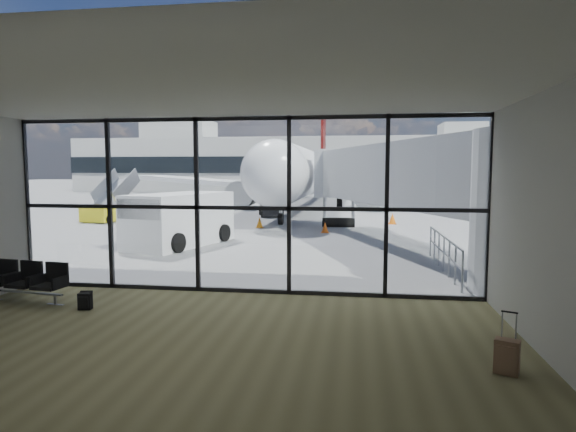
% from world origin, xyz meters
% --- Properties ---
extents(ground, '(220.00, 220.00, 0.00)m').
position_xyz_m(ground, '(0.00, 40.00, 0.00)').
color(ground, slate).
rests_on(ground, ground).
extents(lounge_shell, '(12.02, 8.01, 4.51)m').
position_xyz_m(lounge_shell, '(0.00, -4.80, 2.65)').
color(lounge_shell, brown).
rests_on(lounge_shell, ground).
extents(glass_curtain_wall, '(12.10, 0.12, 4.50)m').
position_xyz_m(glass_curtain_wall, '(0.00, 0.00, 2.25)').
color(glass_curtain_wall, white).
rests_on(glass_curtain_wall, ground).
extents(jet_bridge, '(8.00, 16.50, 4.33)m').
position_xyz_m(jet_bridge, '(4.90, 7.07, 2.76)').
color(jet_bridge, '#ABADB0').
rests_on(jet_bridge, ground).
extents(apron_railing, '(0.06, 5.46, 1.11)m').
position_xyz_m(apron_railing, '(5.60, 3.50, 0.72)').
color(apron_railing, gray).
rests_on(apron_railing, ground).
extents(far_terminal, '(80.00, 12.20, 11.00)m').
position_xyz_m(far_terminal, '(-0.59, 61.97, 4.21)').
color(far_terminal, '#B2B2AD').
rests_on(far_terminal, ground).
extents(tree_0, '(4.95, 4.95, 7.12)m').
position_xyz_m(tree_0, '(-45.00, 72.00, 4.63)').
color(tree_0, '#382619').
rests_on(tree_0, ground).
extents(tree_1, '(5.61, 5.61, 8.07)m').
position_xyz_m(tree_1, '(-39.00, 72.00, 5.25)').
color(tree_1, '#382619').
rests_on(tree_1, ground).
extents(tree_2, '(6.27, 6.27, 9.03)m').
position_xyz_m(tree_2, '(-33.00, 72.00, 5.88)').
color(tree_2, '#382619').
rests_on(tree_2, ground).
extents(tree_3, '(4.95, 4.95, 7.12)m').
position_xyz_m(tree_3, '(-27.00, 72.00, 4.63)').
color(tree_3, '#382619').
rests_on(tree_3, ground).
extents(tree_4, '(5.61, 5.61, 8.07)m').
position_xyz_m(tree_4, '(-21.00, 72.00, 5.25)').
color(tree_4, '#382619').
rests_on(tree_4, ground).
extents(tree_5, '(6.27, 6.27, 9.03)m').
position_xyz_m(tree_5, '(-15.00, 72.00, 5.88)').
color(tree_5, '#382619').
rests_on(tree_5, ground).
extents(seating_row, '(2.16, 0.85, 0.96)m').
position_xyz_m(seating_row, '(-4.97, -1.52, 0.53)').
color(seating_row, gray).
rests_on(seating_row, ground).
extents(backpack, '(0.30, 0.29, 0.42)m').
position_xyz_m(backpack, '(-3.19, -2.02, 0.20)').
color(backpack, black).
rests_on(backpack, ground).
extents(suitcase, '(0.42, 0.36, 0.97)m').
position_xyz_m(suitcase, '(5.20, -4.34, 0.29)').
color(suitcase, brown).
rests_on(suitcase, ground).
extents(airliner, '(32.25, 37.30, 9.61)m').
position_xyz_m(airliner, '(-1.33, 29.98, 2.93)').
color(airliner, white).
rests_on(airliner, ground).
extents(service_van, '(3.55, 5.47, 2.19)m').
position_xyz_m(service_van, '(-4.54, 7.34, 1.13)').
color(service_van, silver).
rests_on(service_van, ground).
extents(belt_loader, '(2.23, 3.97, 1.74)m').
position_xyz_m(belt_loader, '(-3.03, 20.97, 0.58)').
color(belt_loader, black).
rests_on(belt_loader, ground).
extents(mobile_stairs, '(2.39, 3.93, 2.61)m').
position_xyz_m(mobile_stairs, '(-12.53, 16.31, 0.63)').
color(mobile_stairs, gold).
rests_on(mobile_stairs, ground).
extents(traffic_cone_a, '(0.41, 0.41, 0.58)m').
position_xyz_m(traffic_cone_a, '(-2.41, 13.99, 0.28)').
color(traffic_cone_a, orange).
rests_on(traffic_cone_a, ground).
extents(traffic_cone_b, '(0.38, 0.38, 0.54)m').
position_xyz_m(traffic_cone_b, '(1.31, 12.42, 0.26)').
color(traffic_cone_b, '#D5510B').
rests_on(traffic_cone_b, ground).
extents(traffic_cone_c, '(0.46, 0.46, 0.65)m').
position_xyz_m(traffic_cone_c, '(5.00, 17.00, 0.31)').
color(traffic_cone_c, orange).
rests_on(traffic_cone_c, ground).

